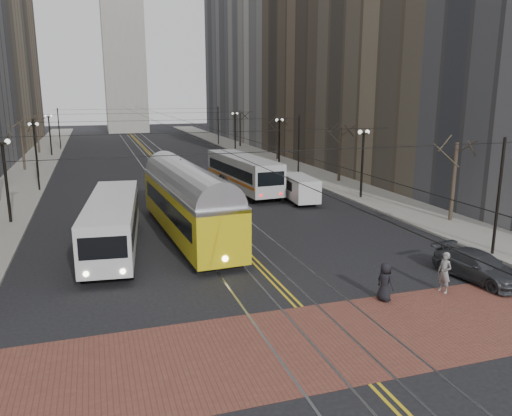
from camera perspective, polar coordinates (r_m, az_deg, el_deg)
ground at (r=22.51m, az=3.97°, el=-10.25°), size 260.00×260.00×0.00m
sidewalk_left at (r=65.15m, az=-24.19°, el=4.11°), size 5.00×140.00×0.15m
sidewalk_right at (r=68.66m, az=1.61°, el=5.65°), size 5.00×140.00×0.15m
crosswalk_band at (r=19.23m, az=8.57°, el=-14.64°), size 25.00×6.00×0.01m
streetcar_rails at (r=65.23m, az=-10.96°, el=4.96°), size 4.80×130.00×0.02m
centre_lines at (r=65.23m, az=-10.96°, el=4.97°), size 0.42×130.00×0.01m
building_right_mid at (r=73.63m, az=9.60°, el=19.18°), size 16.00×20.00×34.00m
building_right_far at (r=110.86m, az=-0.41°, el=18.78°), size 16.00×20.00×40.00m
lamp_posts at (r=48.91m, az=-8.67°, el=5.73°), size 27.60×57.20×5.60m
street_trees at (r=55.29m, az=-9.79°, el=6.52°), size 31.68×53.28×5.60m
trolley_wires at (r=54.79m, az=-9.77°, el=7.48°), size 25.96×120.00×6.60m
transit_bus at (r=29.64m, az=-16.03°, el=-1.88°), size 3.84×12.36×3.04m
streetcar at (r=31.58m, az=-7.80°, el=-0.09°), size 3.70×15.29×3.57m
rear_bus at (r=45.70m, az=-1.51°, el=3.89°), size 3.73×12.68×3.26m
cargo_van at (r=41.24m, az=5.04°, el=2.08°), size 2.24×5.06×2.19m
sedan_grey at (r=46.64m, az=-3.01°, el=3.03°), size 1.94×4.74×1.61m
sedan_parked at (r=26.60m, az=24.08°, el=-6.11°), size 2.61×4.96×1.37m
pedestrian_a at (r=22.60m, az=14.52°, el=-8.18°), size 0.78×0.97×1.72m
pedestrian_b at (r=24.31m, az=20.74°, el=-6.90°), size 0.58×0.76×1.88m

